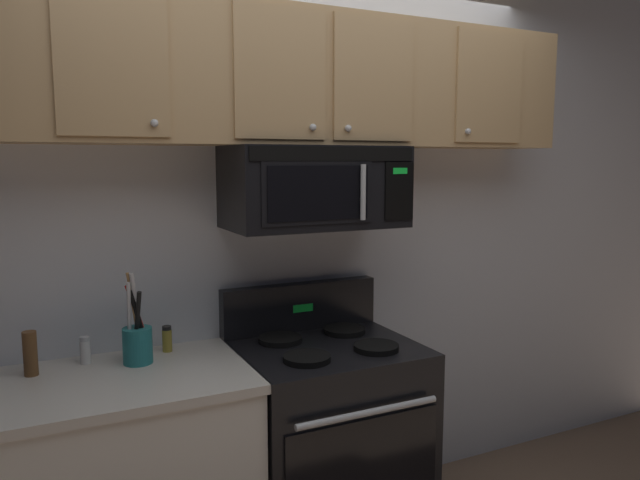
{
  "coord_description": "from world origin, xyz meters",
  "views": [
    {
      "loc": [
        -1.12,
        -1.81,
        1.69
      ],
      "look_at": [
        0.0,
        0.49,
        1.35
      ],
      "focal_mm": 33.73,
      "sensor_mm": 36.0,
      "label": 1
    }
  ],
  "objects_px": {
    "pepper_mill": "(30,354)",
    "utensil_crock_teal": "(137,339)",
    "stove_range": "(327,441)",
    "spice_jar": "(167,339)",
    "over_range_microwave": "(315,187)",
    "salt_shaker": "(85,350)"
  },
  "relations": [
    {
      "from": "spice_jar",
      "to": "over_range_microwave",
      "type": "bearing_deg",
      "value": -9.48
    },
    {
      "from": "over_range_microwave",
      "to": "stove_range",
      "type": "bearing_deg",
      "value": -89.86
    },
    {
      "from": "utensil_crock_teal",
      "to": "salt_shaker",
      "type": "xyz_separation_m",
      "value": [
        -0.19,
        0.08,
        -0.04
      ]
    },
    {
      "from": "salt_shaker",
      "to": "over_range_microwave",
      "type": "bearing_deg",
      "value": -5.51
    },
    {
      "from": "stove_range",
      "to": "utensil_crock_teal",
      "type": "bearing_deg",
      "value": 170.81
    },
    {
      "from": "utensil_crock_teal",
      "to": "salt_shaker",
      "type": "bearing_deg",
      "value": 155.54
    },
    {
      "from": "over_range_microwave",
      "to": "spice_jar",
      "type": "height_order",
      "value": "over_range_microwave"
    },
    {
      "from": "stove_range",
      "to": "spice_jar",
      "type": "xyz_separation_m",
      "value": [
        -0.63,
        0.22,
        0.49
      ]
    },
    {
      "from": "pepper_mill",
      "to": "spice_jar",
      "type": "bearing_deg",
      "value": 7.17
    },
    {
      "from": "over_range_microwave",
      "to": "utensil_crock_teal",
      "type": "distance_m",
      "value": 0.96
    },
    {
      "from": "stove_range",
      "to": "over_range_microwave",
      "type": "distance_m",
      "value": 1.11
    },
    {
      "from": "pepper_mill",
      "to": "utensil_crock_teal",
      "type": "bearing_deg",
      "value": -5.09
    },
    {
      "from": "stove_range",
      "to": "pepper_mill",
      "type": "relative_size",
      "value": 6.71
    },
    {
      "from": "salt_shaker",
      "to": "utensil_crock_teal",
      "type": "bearing_deg",
      "value": -24.46
    },
    {
      "from": "over_range_microwave",
      "to": "salt_shaker",
      "type": "relative_size",
      "value": 7.04
    },
    {
      "from": "stove_range",
      "to": "salt_shaker",
      "type": "bearing_deg",
      "value": 167.65
    },
    {
      "from": "stove_range",
      "to": "utensil_crock_teal",
      "type": "xyz_separation_m",
      "value": [
        -0.77,
        0.12,
        0.53
      ]
    },
    {
      "from": "stove_range",
      "to": "pepper_mill",
      "type": "distance_m",
      "value": 1.26
    },
    {
      "from": "spice_jar",
      "to": "salt_shaker",
      "type": "bearing_deg",
      "value": -177.53
    },
    {
      "from": "stove_range",
      "to": "salt_shaker",
      "type": "height_order",
      "value": "stove_range"
    },
    {
      "from": "over_range_microwave",
      "to": "spice_jar",
      "type": "xyz_separation_m",
      "value": [
        -0.63,
        0.11,
        -0.62
      ]
    },
    {
      "from": "over_range_microwave",
      "to": "pepper_mill",
      "type": "height_order",
      "value": "over_range_microwave"
    }
  ]
}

